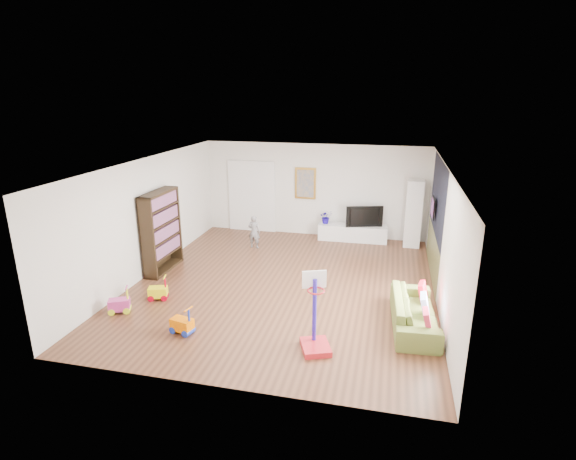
% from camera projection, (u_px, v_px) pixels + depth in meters
% --- Properties ---
extents(floor, '(6.50, 7.50, 0.00)m').
position_uv_depth(floor, '(284.00, 284.00, 10.04)').
color(floor, brown).
rests_on(floor, ground).
extents(ceiling, '(6.50, 7.50, 0.00)m').
position_uv_depth(ceiling, '(284.00, 164.00, 9.23)').
color(ceiling, white).
rests_on(ceiling, ground).
extents(wall_back, '(6.50, 0.00, 2.70)m').
position_uv_depth(wall_back, '(314.00, 190.00, 13.12)').
color(wall_back, silver).
rests_on(wall_back, ground).
extents(wall_front, '(6.50, 0.00, 2.70)m').
position_uv_depth(wall_front, '(219.00, 304.00, 6.15)').
color(wall_front, silver).
rests_on(wall_front, ground).
extents(wall_left, '(0.00, 7.50, 2.70)m').
position_uv_depth(wall_left, '(147.00, 217.00, 10.34)').
color(wall_left, silver).
rests_on(wall_left, ground).
extents(wall_right, '(0.00, 7.50, 2.70)m').
position_uv_depth(wall_right, '(442.00, 237.00, 8.93)').
color(wall_right, silver).
rests_on(wall_right, ground).
extents(navy_accent, '(0.01, 3.20, 1.70)m').
position_uv_depth(navy_accent, '(438.00, 197.00, 10.09)').
color(navy_accent, black).
rests_on(navy_accent, wall_right).
extents(olive_wainscot, '(0.01, 3.20, 1.00)m').
position_uv_depth(olive_wainscot, '(432.00, 253.00, 10.49)').
color(olive_wainscot, brown).
rests_on(olive_wainscot, wall_right).
extents(doorway, '(1.45, 0.06, 2.10)m').
position_uv_depth(doorway, '(252.00, 197.00, 13.59)').
color(doorway, white).
rests_on(doorway, ground).
extents(painting_back, '(0.62, 0.06, 0.92)m').
position_uv_depth(painting_back, '(305.00, 183.00, 13.08)').
color(painting_back, gold).
rests_on(painting_back, wall_back).
extents(artwork_right, '(0.04, 0.56, 0.46)m').
position_uv_depth(artwork_right, '(433.00, 208.00, 10.38)').
color(artwork_right, '#7F3F8C').
rests_on(artwork_right, wall_right).
extents(media_console, '(1.96, 0.52, 0.46)m').
position_uv_depth(media_console, '(353.00, 233.00, 12.91)').
color(media_console, white).
rests_on(media_console, ground).
extents(tall_cabinet, '(0.44, 0.44, 1.85)m').
position_uv_depth(tall_cabinet, '(414.00, 214.00, 12.24)').
color(tall_cabinet, white).
rests_on(tall_cabinet, ground).
extents(bookshelf, '(0.36, 1.32, 1.92)m').
position_uv_depth(bookshelf, '(161.00, 232.00, 10.58)').
color(bookshelf, black).
rests_on(bookshelf, ground).
extents(sofa, '(0.88, 2.00, 0.57)m').
position_uv_depth(sofa, '(414.00, 312.00, 8.19)').
color(sofa, olive).
rests_on(sofa, ground).
extents(basketball_hoop, '(0.63, 0.69, 1.35)m').
position_uv_depth(basketball_hoop, '(316.00, 313.00, 7.31)').
color(basketball_hoop, red).
rests_on(basketball_hoop, ground).
extents(ride_on_yellow, '(0.43, 0.33, 0.50)m').
position_uv_depth(ride_on_yellow, '(158.00, 288.00, 9.25)').
color(ride_on_yellow, '#FEF611').
rests_on(ride_on_yellow, ground).
extents(ride_on_orange, '(0.43, 0.32, 0.52)m').
position_uv_depth(ride_on_orange, '(182.00, 320.00, 7.95)').
color(ride_on_orange, orange).
rests_on(ride_on_orange, ground).
extents(ride_on_pink, '(0.46, 0.38, 0.52)m').
position_uv_depth(ride_on_pink, '(119.00, 300.00, 8.69)').
color(ride_on_pink, '#D03894').
rests_on(ride_on_pink, ground).
extents(child, '(0.35, 0.25, 0.92)m').
position_uv_depth(child, '(254.00, 232.00, 12.23)').
color(child, slate).
rests_on(child, ground).
extents(tv, '(1.04, 0.44, 0.60)m').
position_uv_depth(tv, '(364.00, 216.00, 12.69)').
color(tv, black).
rests_on(tv, media_console).
extents(vase_plant, '(0.43, 0.39, 0.39)m').
position_uv_depth(vase_plant, '(326.00, 217.00, 12.96)').
color(vase_plant, '#18098A').
rests_on(vase_plant, media_console).
extents(pillow_left, '(0.10, 0.34, 0.34)m').
position_uv_depth(pillow_left, '(427.00, 320.00, 7.56)').
color(pillow_left, '#D12D4D').
rests_on(pillow_left, sofa).
extents(pillow_center, '(0.12, 0.40, 0.39)m').
position_uv_depth(pillow_center, '(425.00, 305.00, 8.07)').
color(pillow_center, silver).
rests_on(pillow_center, sofa).
extents(pillow_right, '(0.15, 0.36, 0.35)m').
position_uv_depth(pillow_right, '(423.00, 291.00, 8.63)').
color(pillow_right, '#B20A1A').
rests_on(pillow_right, sofa).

